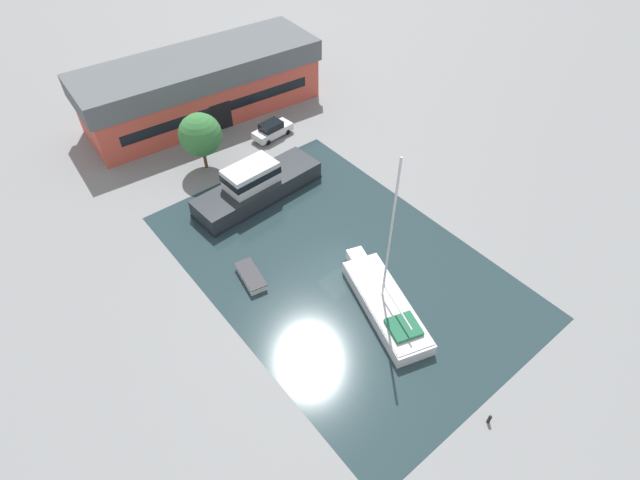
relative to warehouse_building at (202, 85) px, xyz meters
The scene contains 9 objects.
ground_plane 28.01m from the warehouse_building, 97.43° to the right, with size 440.00×440.00×0.00m, color gray.
water_canal 28.01m from the warehouse_building, 97.43° to the right, with size 20.19×30.64×0.01m, color #23383D.
warehouse_building is the anchor object (origin of this frame).
quay_tree_near_building 10.60m from the warehouse_building, 120.00° to the right, with size 4.17×4.17×5.92m.
parked_car 9.73m from the warehouse_building, 70.85° to the right, with size 4.65×2.24×1.77m.
sailboat_moored 33.62m from the warehouse_building, 96.55° to the right, with size 5.76×10.89×13.56m.
motor_cruiser 16.86m from the warehouse_building, 103.49° to the right, with size 12.89×4.63×3.72m.
small_dinghy 26.63m from the warehouse_building, 112.28° to the right, with size 1.97×3.59×0.65m.
mooring_bollard 44.20m from the warehouse_building, 96.47° to the right, with size 0.23×0.23×0.77m.
Camera 1 is at (-18.53, -20.55, 30.37)m, focal length 28.00 mm.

